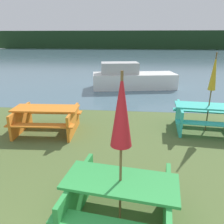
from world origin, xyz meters
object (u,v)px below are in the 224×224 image
Objects in this scene: picnic_table_teal at (207,116)px; picnic_table_green at (120,197)px; picnic_table_orange at (47,117)px; boat at (131,78)px; umbrella_gold at (214,73)px; umbrella_crimson at (121,112)px.

picnic_table_green is at bearing -122.80° from picnic_table_teal.
picnic_table_orange is 6.55m from boat.
umbrella_crimson is at bearing -122.80° from umbrella_gold.
picnic_table_orange is 0.41× the size of boat.
umbrella_gold is (0.00, 0.00, 1.25)m from picnic_table_teal.
umbrella_crimson is 0.50× the size of boat.
picnic_table_green is at bearing -122.80° from umbrella_gold.
picnic_table_orange is at bearing 126.88° from umbrella_crimson.
picnic_table_teal is at bearing 57.20° from picnic_table_green.
picnic_table_orange is at bearing -173.35° from umbrella_gold.
umbrella_gold is at bearing 6.65° from picnic_table_orange.
umbrella_gold is 1.00× the size of umbrella_crimson.
boat is (0.06, 9.21, -1.24)m from umbrella_crimson.
picnic_table_orange is at bearing -121.03° from boat.
umbrella_gold reaches higher than picnic_table_green.
picnic_table_orange is 0.83× the size of umbrella_crimson.
boat reaches higher than picnic_table_teal.
umbrella_gold is at bearing 57.20° from picnic_table_green.
picnic_table_green is at bearing -108.43° from umbrella_crimson.
umbrella_crimson is at bearing -100.05° from boat.
umbrella_gold is at bearing 57.20° from umbrella_crimson.
picnic_table_teal is 6.01m from boat.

